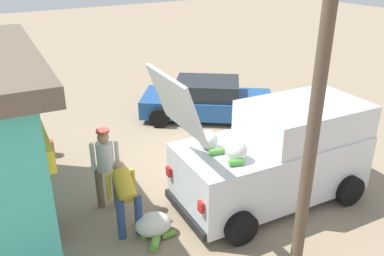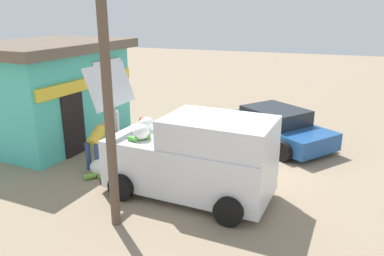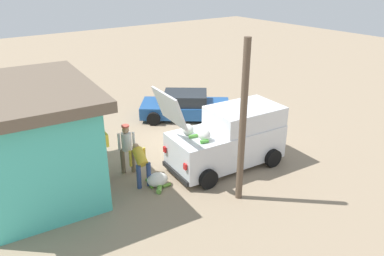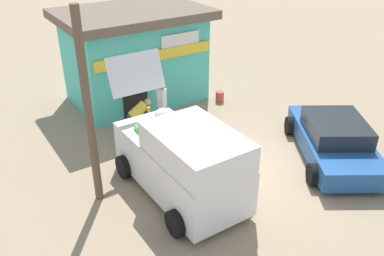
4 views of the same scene
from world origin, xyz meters
The scene contains 8 objects.
ground_plane centered at (0.00, 0.00, 0.00)m, with size 60.00×60.00×0.00m, color gray.
delivery_van centered at (-2.55, 0.06, 1.02)m, with size 2.41×4.55×3.11m.
parked_sedan centered at (2.03, -1.26, 0.57)m, with size 3.91×4.32×1.22m.
vendor_standing centered at (-0.97, 3.26, 1.01)m, with size 0.44×0.54×1.76m.
customer_bending centered at (-1.89, 3.25, 0.81)m, with size 0.79×0.58×1.30m.
unloaded_banana_pile centered at (-2.31, 2.90, 0.20)m, with size 1.01×0.79×0.45m.
paint_bucket centered at (2.04, 3.76, 0.20)m, with size 0.31×0.31×0.40m, color #BF3F33.
utility_pole centered at (-4.34, 1.23, 2.44)m, with size 0.20×0.20×4.88m, color brown.
Camera 1 is at (-7.93, 5.58, 4.97)m, focal length 37.67 mm.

